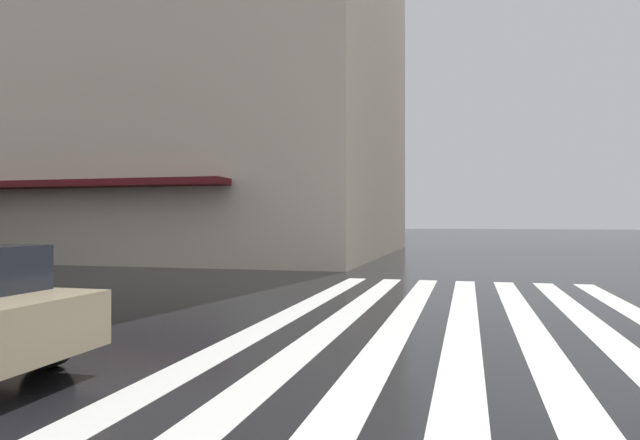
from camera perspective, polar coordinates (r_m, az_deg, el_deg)
name	(u,v)px	position (r m, az deg, el deg)	size (l,w,h in m)	color
zebra_crossing	(463,322)	(9.83, 14.12, -9.86)	(13.00, 6.50, 0.01)	silver
haussmann_block_mid	(137,33)	(33.76, -17.80, 17.41)	(19.24, 26.81, 24.11)	beige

